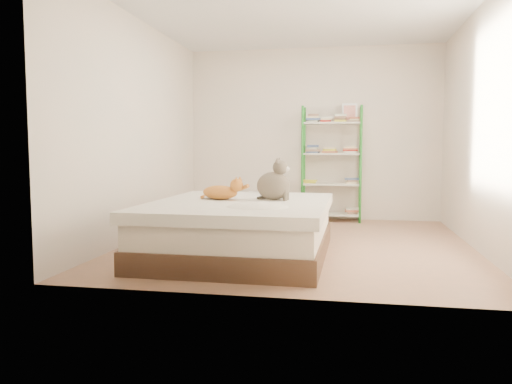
% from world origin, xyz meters
% --- Properties ---
extents(room, '(3.81, 4.21, 2.61)m').
position_xyz_m(room, '(0.00, 0.00, 1.30)').
color(room, tan).
rests_on(room, ground).
extents(bed, '(1.76, 2.18, 0.55)m').
position_xyz_m(bed, '(-0.51, -0.73, 0.28)').
color(bed, '#4E392D').
rests_on(bed, ground).
extents(orange_cat, '(0.51, 0.36, 0.19)m').
position_xyz_m(orange_cat, '(-0.76, -0.61, 0.64)').
color(orange_cat, '#D2873D').
rests_on(orange_cat, bed).
extents(grey_cat, '(0.40, 0.35, 0.42)m').
position_xyz_m(grey_cat, '(-0.21, -0.54, 0.76)').
color(grey_cat, gray).
rests_on(grey_cat, bed).
extents(shelf_unit, '(0.88, 0.36, 1.74)m').
position_xyz_m(shelf_unit, '(0.31, 1.88, 0.89)').
color(shelf_unit, '#288A2C').
rests_on(shelf_unit, ground).
extents(cardboard_box, '(0.50, 0.48, 0.38)m').
position_xyz_m(cardboard_box, '(-0.08, 0.55, 0.17)').
color(cardboard_box, '#AC8844').
rests_on(cardboard_box, ground).
extents(white_bin, '(0.41, 0.38, 0.41)m').
position_xyz_m(white_bin, '(-0.82, 1.85, 0.21)').
color(white_bin, white).
rests_on(white_bin, ground).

